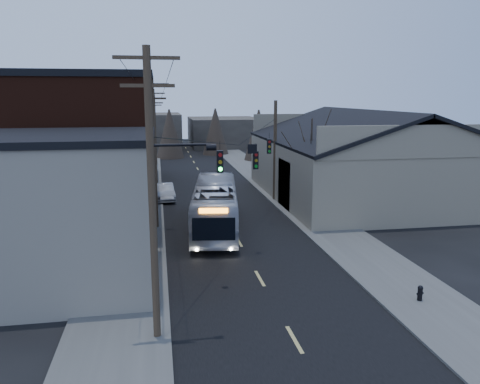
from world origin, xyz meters
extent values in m
plane|color=black|center=(0.00, 0.00, 0.00)|extent=(160.00, 160.00, 0.00)
cube|color=black|center=(0.00, 30.00, 0.01)|extent=(9.00, 110.00, 0.02)
cube|color=#474744|center=(-6.50, 30.00, 0.06)|extent=(4.00, 110.00, 0.12)
cube|color=#474744|center=(6.50, 30.00, 0.06)|extent=(4.00, 110.00, 0.12)
cube|color=gray|center=(-9.00, 9.00, 3.50)|extent=(8.00, 8.00, 7.00)
cube|color=#32140B|center=(-10.00, 20.00, 5.00)|extent=(10.00, 12.00, 10.00)
cube|color=#352F2A|center=(-9.50, 36.00, 3.50)|extent=(9.00, 14.00, 7.00)
cube|color=#7C705A|center=(13.00, 25.00, 2.50)|extent=(16.00, 20.00, 5.00)
cube|color=black|center=(9.00, 25.00, 6.30)|extent=(8.16, 20.60, 2.86)
cube|color=black|center=(17.00, 25.00, 6.30)|extent=(8.16, 20.60, 2.86)
cube|color=#352F2A|center=(-6.00, 65.00, 3.00)|extent=(10.00, 12.00, 6.00)
cube|color=#352F2A|center=(7.00, 70.00, 2.50)|extent=(12.00, 14.00, 5.00)
cone|color=black|center=(6.50, 20.00, 3.60)|extent=(0.40, 0.40, 7.20)
cylinder|color=#382B1E|center=(-5.00, 3.00, 5.25)|extent=(0.28, 0.28, 10.50)
cube|color=#382B1E|center=(-5.00, 3.00, 10.10)|extent=(2.20, 0.12, 0.12)
cylinder|color=#382B1E|center=(-5.00, 18.00, 5.00)|extent=(0.28, 0.28, 10.00)
cube|color=#382B1E|center=(-5.00, 18.00, 9.60)|extent=(2.20, 0.12, 0.12)
cylinder|color=#382B1E|center=(-5.00, 33.00, 4.75)|extent=(0.28, 0.28, 9.50)
cube|color=#382B1E|center=(-5.00, 33.00, 9.10)|extent=(2.20, 0.12, 0.12)
cylinder|color=#382B1E|center=(-5.00, 48.00, 4.50)|extent=(0.28, 0.28, 9.00)
cube|color=#382B1E|center=(-5.00, 48.00, 8.60)|extent=(2.20, 0.12, 0.12)
cylinder|color=#382B1E|center=(5.00, 25.00, 4.25)|extent=(0.28, 0.28, 8.50)
cube|color=black|center=(-2.00, 7.50, 5.95)|extent=(0.28, 0.20, 1.00)
cube|color=black|center=(0.60, 12.00, 5.35)|extent=(0.28, 0.20, 1.00)
cube|color=black|center=(2.80, 18.00, 5.45)|extent=(0.28, 0.20, 1.00)
imported|color=#B0B2BC|center=(-1.08, 17.07, 1.64)|extent=(4.33, 12.02, 3.27)
imported|color=#999CA0|center=(-4.30, 26.86, 0.70)|extent=(1.81, 4.38, 1.41)
cylinder|color=black|center=(6.28, 4.10, 0.39)|extent=(0.22, 0.22, 0.54)
sphere|color=black|center=(6.28, 4.10, 0.69)|extent=(0.23, 0.23, 0.23)
cylinder|color=black|center=(6.28, 4.10, 0.44)|extent=(0.33, 0.19, 0.11)
camera|label=1|loc=(-4.73, -13.26, 8.87)|focal=35.00mm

